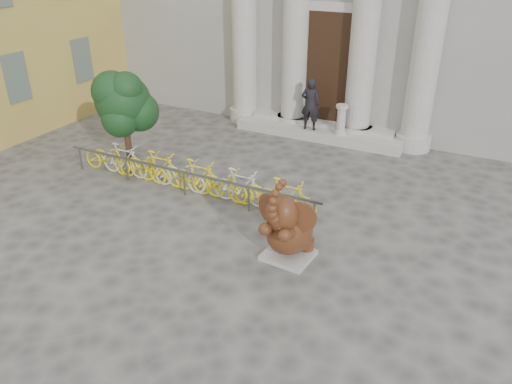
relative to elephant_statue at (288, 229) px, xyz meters
The scene contains 7 objects.
ground 2.93m from the elephant_statue, 136.14° to the right, with size 80.00×80.00×0.00m, color #474442.
entrance_steps 7.73m from the elephant_statue, 105.37° to the left, with size 6.00×1.20×0.36m, color #A8A59E.
elephant_statue is the anchor object (origin of this frame).
bike_rack 4.17m from the elephant_statue, 155.11° to the left, with size 8.00×0.53×1.00m.
tree 6.55m from the elephant_statue, 161.43° to the left, with size 1.79×1.63×3.10m.
pedestrian 7.47m from the elephant_statue, 107.95° to the left, with size 0.66×0.43×1.80m, color black.
balustrade_post 7.23m from the elephant_statue, 99.38° to the left, with size 0.42×0.42×1.02m.
Camera 1 is at (5.60, -6.58, 6.38)m, focal length 35.00 mm.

